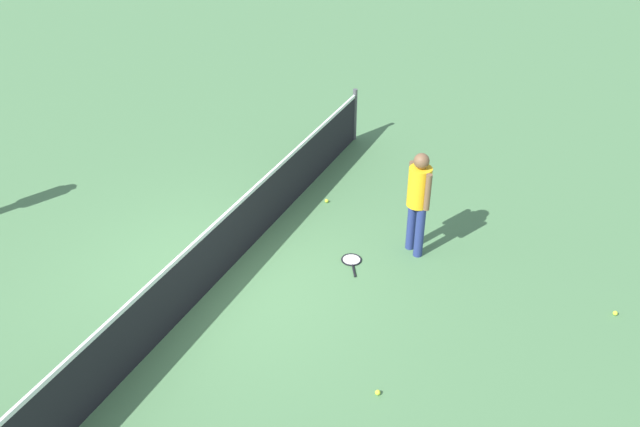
# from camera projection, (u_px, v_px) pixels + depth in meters

# --- Properties ---
(ground_plane) EXTENTS (40.00, 40.00, 0.00)m
(ground_plane) POSITION_uv_depth(u_px,v_px,m) (222.00, 277.00, 10.12)
(ground_plane) COLOR #4C7A4C
(court_net) EXTENTS (10.09, 0.09, 1.07)m
(court_net) POSITION_uv_depth(u_px,v_px,m) (219.00, 249.00, 9.85)
(court_net) COLOR #4C4C51
(court_net) RESTS_ON ground_plane
(player_near_side) EXTENTS (0.48, 0.48, 1.70)m
(player_near_side) POSITION_uv_depth(u_px,v_px,m) (418.00, 196.00, 10.11)
(player_near_side) COLOR navy
(player_near_side) RESTS_ON ground_plane
(tennis_racket_near_player) EXTENTS (0.59, 0.44, 0.03)m
(tennis_racket_near_player) POSITION_uv_depth(u_px,v_px,m) (352.00, 261.00, 10.43)
(tennis_racket_near_player) COLOR black
(tennis_racket_near_player) RESTS_ON ground_plane
(tennis_ball_by_net) EXTENTS (0.07, 0.07, 0.07)m
(tennis_ball_by_net) POSITION_uv_depth(u_px,v_px,m) (615.00, 313.00, 9.38)
(tennis_ball_by_net) COLOR #C6E033
(tennis_ball_by_net) RESTS_ON ground_plane
(tennis_ball_midcourt) EXTENTS (0.07, 0.07, 0.07)m
(tennis_ball_midcourt) POSITION_uv_depth(u_px,v_px,m) (414.00, 222.00, 11.28)
(tennis_ball_midcourt) COLOR #C6E033
(tennis_ball_midcourt) RESTS_ON ground_plane
(tennis_ball_baseline) EXTENTS (0.07, 0.07, 0.07)m
(tennis_ball_baseline) POSITION_uv_depth(u_px,v_px,m) (327.00, 201.00, 11.84)
(tennis_ball_baseline) COLOR #C6E033
(tennis_ball_baseline) RESTS_ON ground_plane
(tennis_ball_stray_left) EXTENTS (0.07, 0.07, 0.07)m
(tennis_ball_stray_left) POSITION_uv_depth(u_px,v_px,m) (378.00, 392.00, 8.18)
(tennis_ball_stray_left) COLOR #C6E033
(tennis_ball_stray_left) RESTS_ON ground_plane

